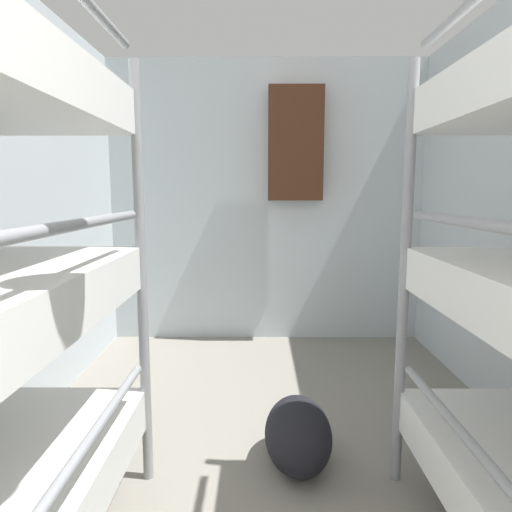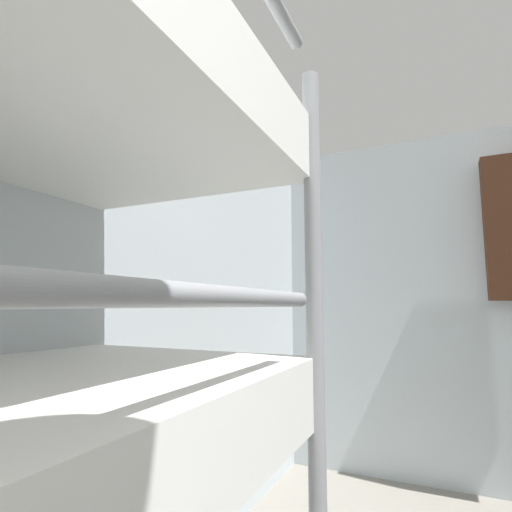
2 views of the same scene
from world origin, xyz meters
name	(u,v)px [view 1 (image 1 of 2)]	position (x,y,z in m)	size (l,w,h in m)	color
wall_back	(266,203)	(0.00, 4.34, 1.17)	(2.74, 0.06, 2.35)	silver
duffel_bag	(298,434)	(0.12, 2.42, 0.15)	(0.31, 0.50, 0.31)	black
hanging_coat	(296,144)	(0.23, 4.19, 1.65)	(0.44, 0.12, 0.90)	#472819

